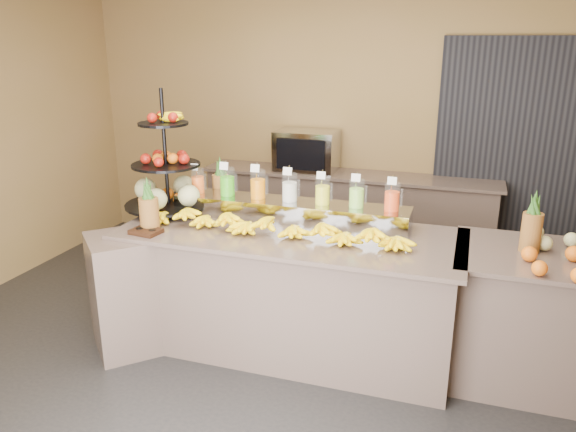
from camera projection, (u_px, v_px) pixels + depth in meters
The scene contains 20 objects.
ground at pixel (277, 365), 4.09m from camera, with size 6.00×6.00×0.00m, color black.
room_envelope at pixel (334, 94), 4.18m from camera, with size 6.04×5.02×2.82m.
buffet_counter at pixel (273, 290), 4.22m from camera, with size 2.75×1.25×0.93m.
right_counter at pixel (532, 318), 3.80m from camera, with size 1.08×0.88×0.93m.
back_ledge at pixel (346, 216), 5.99m from camera, with size 3.10×0.55×0.93m.
pitcher_tray at pixel (290, 210), 4.34m from camera, with size 1.85×0.30×0.15m, color gray.
juice_pitcher_orange_a at pixel (198, 182), 4.52m from camera, with size 0.11×0.11×0.26m.
juice_pitcher_green at pixel (227, 183), 4.44m from camera, with size 0.12×0.12×0.29m.
juice_pitcher_orange_b at pixel (258, 186), 4.36m from camera, with size 0.12×0.13×0.29m.
juice_pitcher_milk at pixel (290, 189), 4.29m from camera, with size 0.12×0.12×0.29m.
juice_pitcher_lemon at pixel (323, 192), 4.21m from camera, with size 0.11×0.12×0.27m.
juice_pitcher_lime at pixel (357, 195), 4.13m from camera, with size 0.11×0.12×0.27m.
juice_pitcher_orange_c at pixel (392, 198), 4.05m from camera, with size 0.11×0.12×0.27m.
banana_heap at pixel (271, 223), 4.03m from camera, with size 2.05×0.19×0.17m.
fruit_stand at pixel (173, 182), 4.50m from camera, with size 0.78×0.78×0.98m.
condiment_caddy at pixel (146, 231), 4.05m from camera, with size 0.21×0.16×0.03m, color black.
pineapple_left_a at pixel (149, 210), 4.09m from camera, with size 0.14×0.14×0.40m.
pineapple_left_b at pixel (221, 186), 4.72m from camera, with size 0.14×0.14×0.42m.
right_fruit_pile at pixel (559, 251), 3.49m from camera, with size 0.50×0.48×0.26m.
oven_warmer at pixel (307, 151), 5.91m from camera, with size 0.64×0.45×0.42m, color gray.
Camera 1 is at (1.20, -3.36, 2.28)m, focal length 35.00 mm.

